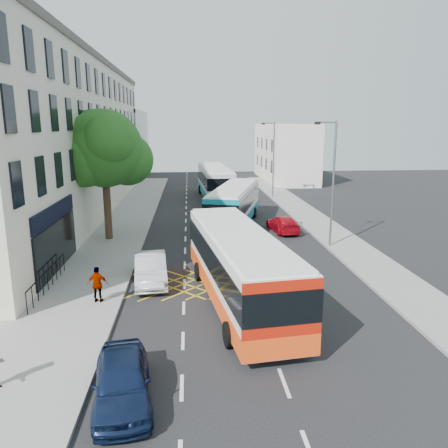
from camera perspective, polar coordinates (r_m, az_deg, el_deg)
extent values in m
plane|color=black|center=(17.23, 5.67, -14.53)|extent=(120.00, 120.00, 0.00)
cube|color=gray|center=(31.56, -14.74, -1.95)|extent=(5.00, 70.00, 0.15)
cube|color=gray|center=(32.73, 14.01, -1.38)|extent=(3.00, 70.00, 0.15)
cube|color=beige|center=(41.11, -20.64, 10.09)|extent=(8.00, 45.00, 13.00)
cube|color=#59544C|center=(41.43, -21.42, 19.43)|extent=(8.30, 45.00, 0.50)
cube|color=black|center=(24.53, -21.31, 1.38)|extent=(0.12, 7.00, 0.90)
cube|color=black|center=(24.92, -20.97, -2.68)|extent=(0.12, 7.00, 2.60)
cube|color=silver|center=(70.98, -13.83, 10.14)|extent=(8.00, 20.00, 10.00)
cube|color=silver|center=(64.67, 7.90, 9.27)|extent=(6.00, 18.00, 8.00)
cylinder|color=#382619|center=(31.07, -14.98, 2.11)|extent=(0.50, 0.50, 4.40)
sphere|color=#205016|center=(30.61, -15.42, 9.48)|extent=(5.20, 5.20, 5.20)
sphere|color=#205016|center=(31.22, -12.51, 8.22)|extent=(3.60, 3.60, 3.60)
sphere|color=#205016|center=(30.30, -17.81, 8.16)|extent=(3.80, 3.80, 3.80)
sphere|color=#205016|center=(29.20, -14.78, 10.56)|extent=(3.40, 3.40, 3.40)
sphere|color=#205016|center=(31.81, -16.60, 11.33)|extent=(3.20, 3.20, 3.20)
cylinder|color=slate|center=(28.80, 14.06, 4.97)|extent=(0.14, 0.14, 8.00)
cylinder|color=slate|center=(28.37, 13.31, 12.81)|extent=(1.20, 0.10, 0.10)
cube|color=black|center=(28.19, 12.12, 12.76)|extent=(0.35, 0.15, 0.18)
cylinder|color=slate|center=(48.07, 6.48, 8.29)|extent=(0.14, 0.14, 8.00)
cylinder|color=slate|center=(47.82, 5.88, 12.96)|extent=(1.20, 0.10, 0.10)
cube|color=black|center=(47.71, 5.15, 12.91)|extent=(0.35, 0.15, 0.18)
cube|color=silver|center=(19.64, 1.90, -5.33)|extent=(4.18, 11.94, 2.82)
cube|color=silver|center=(19.23, 1.93, -1.19)|extent=(3.93, 11.68, 0.13)
cube|color=black|center=(19.52, 1.91, -4.22)|extent=(4.24, 12.01, 1.17)
cube|color=#FF4C15|center=(19.97, 1.88, -8.02)|extent=(4.23, 12.00, 0.80)
cube|color=red|center=(14.45, 7.63, -12.25)|extent=(2.69, 0.45, 2.66)
cube|color=#FF0C0C|center=(14.47, 3.38, -15.40)|extent=(0.26, 0.09, 0.25)
cube|color=#FF0C0C|center=(15.14, 11.53, -14.31)|extent=(0.26, 0.09, 0.25)
cylinder|color=black|center=(22.77, -3.35, -6.21)|extent=(0.42, 0.99, 0.96)
cylinder|color=black|center=(23.30, 3.16, -5.76)|extent=(0.42, 0.99, 0.96)
cylinder|color=black|center=(16.31, 0.65, -14.24)|extent=(0.42, 0.99, 0.96)
cylinder|color=black|center=(17.04, 9.63, -13.19)|extent=(0.42, 0.99, 0.96)
cube|color=silver|center=(35.05, 1.36, 2.62)|extent=(5.42, 11.33, 2.66)
cube|color=silver|center=(34.83, 1.37, 4.86)|extent=(5.16, 11.06, 0.12)
cube|color=black|center=(34.99, 1.36, 3.23)|extent=(5.49, 11.40, 1.11)
cube|color=#0B688D|center=(35.23, 1.35, 1.13)|extent=(5.48, 11.39, 0.75)
cube|color=#0C819C|center=(29.74, -0.45, 0.82)|extent=(2.49, 0.79, 2.51)
cube|color=#FF0C0C|center=(30.10, -2.33, -0.41)|extent=(0.26, 0.13, 0.25)
cube|color=#FF0C0C|center=(29.71, 1.45, -0.59)|extent=(0.26, 0.13, 0.25)
cylinder|color=black|center=(38.42, 0.27, 1.66)|extent=(0.52, 0.95, 0.90)
cylinder|color=black|center=(38.03, 3.99, 1.52)|extent=(0.52, 0.95, 0.90)
cylinder|color=black|center=(31.98, -2.01, -0.64)|extent=(0.52, 0.95, 0.90)
cylinder|color=black|center=(31.52, 2.44, -0.84)|extent=(0.52, 0.95, 0.90)
cube|color=silver|center=(47.98, -1.20, 5.60)|extent=(3.38, 12.30, 2.93)
cube|color=silver|center=(47.81, -1.21, 7.41)|extent=(3.14, 12.04, 0.13)
cube|color=black|center=(47.93, -1.20, 6.09)|extent=(3.44, 12.36, 1.22)
cube|color=#0E9FB0|center=(48.12, -1.19, 4.39)|extent=(3.43, 12.35, 0.83)
cube|color=silver|center=(42.01, -0.29, 4.61)|extent=(2.81, 0.24, 2.77)
cube|color=#FF0C0C|center=(42.00, -1.82, 3.53)|extent=(0.25, 0.07, 0.25)
cube|color=#FF0C0C|center=(42.28, 1.24, 3.59)|extent=(0.25, 0.07, 0.25)
cylinder|color=black|center=(51.31, -3.14, 4.53)|extent=(0.36, 1.01, 1.00)
cylinder|color=black|center=(51.59, -0.07, 4.60)|extent=(0.36, 1.01, 1.00)
cylinder|color=black|center=(44.01, -2.40, 3.15)|extent=(0.36, 1.01, 1.00)
cylinder|color=black|center=(44.34, 1.17, 3.23)|extent=(0.36, 1.01, 1.00)
cylinder|color=black|center=(15.69, 4.04, -16.16)|extent=(0.26, 0.63, 0.62)
cylinder|color=black|center=(16.96, 4.53, -13.81)|extent=(0.26, 0.63, 0.62)
cube|color=black|center=(16.19, 4.31, -14.04)|extent=(0.49, 1.17, 0.21)
cube|color=black|center=(16.32, 4.40, -13.11)|extent=(0.37, 0.49, 0.19)
cube|color=black|center=(15.92, 4.24, -14.02)|extent=(0.36, 0.53, 0.10)
cylinder|color=slate|center=(16.76, 4.53, -12.77)|extent=(0.16, 0.42, 0.81)
cylinder|color=slate|center=(16.48, 4.51, -11.93)|extent=(0.57, 0.18, 0.04)
cube|color=gold|center=(15.44, 3.99, -15.73)|extent=(0.17, 0.06, 0.13)
imported|color=black|center=(15.98, 4.32, -12.90)|extent=(0.68, 0.53, 1.66)
sphere|color=#99999E|center=(15.68, 4.36, -10.57)|extent=(0.29, 0.29, 0.29)
imported|color=#0E1938|center=(13.73, -13.17, -19.25)|extent=(2.17, 4.23, 1.38)
imported|color=#B7BBC0|center=(22.67, -9.56, -5.79)|extent=(1.99, 4.57, 1.46)
imported|color=#B20715|center=(33.17, 7.72, 0.02)|extent=(2.13, 4.32, 1.21)
imported|color=#3B3E43|center=(61.35, -1.83, 6.11)|extent=(2.40, 5.15, 1.43)
imported|color=#96989D|center=(51.37, 2.51, 4.66)|extent=(1.69, 3.62, 1.20)
imported|color=gray|center=(20.37, -16.17, -7.60)|extent=(0.99, 0.49, 1.64)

